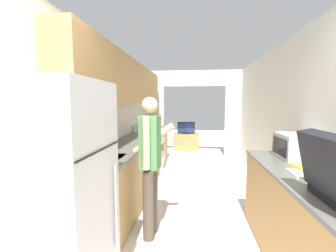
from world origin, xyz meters
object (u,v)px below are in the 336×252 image
at_px(refrigerator, 56,200).
at_px(microwave, 294,147).
at_px(book_stack, 306,171).
at_px(television, 186,128).
at_px(person, 150,163).
at_px(tv_cabinet, 186,142).
at_px(range_oven, 149,150).

xyz_separation_m(refrigerator, microwave, (2.14, 1.20, 0.21)).
relative_size(book_stack, television, 0.56).
bearing_deg(refrigerator, person, 63.79).
bearing_deg(book_stack, tv_cabinet, 103.27).
bearing_deg(microwave, tv_cabinet, 106.59).
distance_m(person, microwave, 1.66).
bearing_deg(tv_cabinet, book_stack, -76.73).
distance_m(range_oven, television, 2.38).
bearing_deg(range_oven, microwave, -48.14).
height_order(person, microwave, person).
distance_m(refrigerator, microwave, 2.46).
bearing_deg(range_oven, person, -78.28).
bearing_deg(television, tv_cabinet, 90.00).
distance_m(range_oven, person, 2.71).
xyz_separation_m(refrigerator, range_oven, (-0.04, 3.64, -0.39)).
bearing_deg(television, person, -92.79).
distance_m(person, book_stack, 1.55).
height_order(microwave, book_stack, microwave).
height_order(range_oven, book_stack, range_oven).
xyz_separation_m(refrigerator, book_stack, (1.99, 0.60, 0.10)).
bearing_deg(person, refrigerator, 158.78).
distance_m(book_stack, television, 5.43).
relative_size(refrigerator, tv_cabinet, 2.07).
bearing_deg(tv_cabinet, refrigerator, -97.11).
height_order(refrigerator, microwave, refrigerator).
bearing_deg(person, book_stack, -100.71).
xyz_separation_m(book_stack, television, (-1.25, 5.27, -0.22)).
bearing_deg(microwave, range_oven, 131.86).
height_order(book_stack, tv_cabinet, book_stack).
height_order(person, book_stack, person).
height_order(microwave, television, microwave).
relative_size(microwave, tv_cabinet, 0.58).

